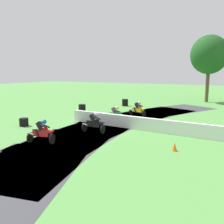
{
  "coord_description": "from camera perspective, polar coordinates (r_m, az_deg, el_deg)",
  "views": [
    {
      "loc": [
        9.3,
        -15.79,
        4.1
      ],
      "look_at": [
        0.09,
        0.77,
        0.9
      ],
      "focal_mm": 39.1,
      "sensor_mm": 36.0,
      "label": 1
    }
  ],
  "objects": [
    {
      "name": "motorcycle_fourth_red",
      "position": [
        14.54,
        -15.93,
        -4.51
      ],
      "size": [
        1.68,
        1.07,
        1.43
      ],
      "color": "black",
      "rests_on": "ground"
    },
    {
      "name": "motorcycle_trailing_black",
      "position": [
        16.33,
        -4.07,
        -2.6
      ],
      "size": [
        1.68,
        0.79,
        1.43
      ],
      "color": "black",
      "rests_on": "ground"
    },
    {
      "name": "ground_plane",
      "position": [
        18.77,
        -1.39,
        -3.03
      ],
      "size": [
        120.0,
        120.0,
        0.0
      ],
      "primitive_type": "plane",
      "color": "#569947"
    },
    {
      "name": "traffic_cone",
      "position": [
        13.16,
        14.41,
        -7.86
      ],
      "size": [
        0.28,
        0.28,
        0.44
      ],
      "primitive_type": "cone",
      "color": "orange",
      "rests_on": "ground"
    },
    {
      "name": "motorcycle_chase_green",
      "position": [
        19.41,
        0.78,
        -0.69
      ],
      "size": [
        1.7,
        0.87,
        1.43
      ],
      "color": "black",
      "rests_on": "ground"
    },
    {
      "name": "motorcycle_lead_yellow",
      "position": [
        22.29,
        6.16,
        0.65
      ],
      "size": [
        1.71,
        0.93,
        1.42
      ],
      "color": "black",
      "rests_on": "ground"
    },
    {
      "name": "tire_stack_mid_b",
      "position": [
        19.48,
        -19.91,
        -2.24
      ],
      "size": [
        0.66,
        0.66,
        0.6
      ],
      "color": "black",
      "rests_on": "ground"
    },
    {
      "name": "tree_far_left",
      "position": [
        34.78,
        21.8,
        12.31
      ],
      "size": [
        4.77,
        4.77,
        8.7
      ],
      "color": "brown",
      "rests_on": "ground"
    },
    {
      "name": "track_asphalt",
      "position": [
        18.28,
        1.11,
        -3.37
      ],
      "size": [
        9.29,
        30.06,
        0.01
      ],
      "color": "#3D3D42",
      "rests_on": "ground"
    },
    {
      "name": "safety_barrier",
      "position": [
        16.31,
        15.57,
        -3.7
      ],
      "size": [
        17.47,
        1.22,
        0.9
      ],
      "primitive_type": "cube",
      "rotation": [
        0.0,
        0.0,
        4.66
      ],
      "color": "white",
      "rests_on": "ground"
    },
    {
      "name": "tire_stack_mid_a",
      "position": [
        24.56,
        -7.01,
        0.85
      ],
      "size": [
        0.7,
        0.7,
        0.8
      ],
      "color": "black",
      "rests_on": "ground"
    },
    {
      "name": "tire_stack_near",
      "position": [
        28.93,
        3.07,
        2.22
      ],
      "size": [
        0.71,
        0.71,
        0.8
      ],
      "color": "black",
      "rests_on": "ground"
    }
  ]
}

